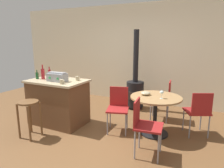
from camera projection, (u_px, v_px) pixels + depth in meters
name	position (u px, v px, depth m)	size (l,w,h in m)	color
ground_plane	(92.00, 137.00, 3.70)	(8.80, 8.80, 0.00)	brown
back_wall	(139.00, 54.00, 5.63)	(8.00, 0.10, 2.70)	beige
kitchen_island	(58.00, 102.00, 4.25)	(1.18, 0.77, 0.93)	brown
wooden_stool	(29.00, 111.00, 3.61)	(0.36, 0.36, 0.68)	brown
dining_table	(156.00, 106.00, 3.71)	(0.93, 0.93, 0.73)	black
folding_chair_near	(118.00, 106.00, 3.89)	(0.50, 0.50, 0.85)	maroon
folding_chair_far	(144.00, 123.00, 3.03)	(0.45, 0.45, 0.87)	maroon
folding_chair_left	(198.00, 110.00, 3.65)	(0.53, 0.53, 0.85)	maroon
folding_chair_right	(163.00, 97.00, 4.39)	(0.44, 0.44, 0.88)	maroon
wood_stove	(135.00, 89.00, 5.17)	(0.44, 0.45, 1.98)	black
toolbox	(57.00, 77.00, 4.01)	(0.39, 0.21, 0.18)	gray
bottle_0	(50.00, 73.00, 4.40)	(0.06, 0.06, 0.24)	maroon
bottle_1	(43.00, 74.00, 4.22)	(0.07, 0.07, 0.31)	maroon
bottle_2	(37.00, 76.00, 4.26)	(0.06, 0.06, 0.19)	#194C23
cup_0	(59.00, 76.00, 4.32)	(0.11, 0.08, 0.11)	#383838
cup_1	(77.00, 78.00, 4.09)	(0.11, 0.08, 0.09)	tan
cup_2	(62.00, 82.00, 3.78)	(0.11, 0.08, 0.08)	tan
wine_glass	(162.00, 93.00, 3.53)	(0.07, 0.07, 0.14)	silver
serving_bowl	(146.00, 93.00, 3.77)	(0.18, 0.18, 0.07)	tan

